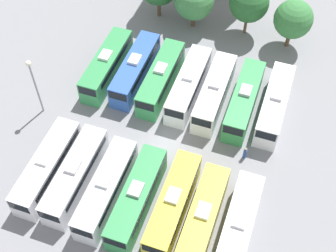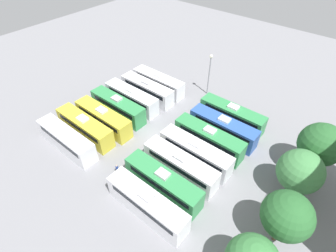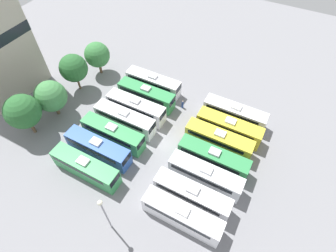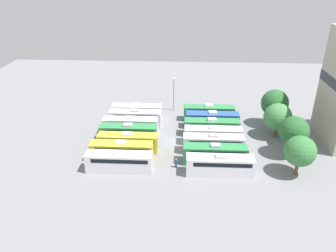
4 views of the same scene
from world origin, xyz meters
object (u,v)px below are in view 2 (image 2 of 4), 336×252
bus_9 (209,139)px  tree_0 (321,144)px  bus_1 (147,90)px  bus_3 (118,106)px  tree_2 (287,216)px  light_pole (210,68)px  tree_1 (300,171)px  bus_2 (132,98)px  bus_5 (85,127)px  bus_13 (147,204)px  bus_8 (223,128)px  bus_11 (180,165)px  worker_person (117,170)px  bus_10 (196,152)px  bus_6 (67,139)px  bus_7 (232,115)px  bus_12 (163,182)px  bus_4 (103,118)px  bus_0 (158,82)px

bus_9 → tree_0: tree_0 is taller
bus_1 → bus_3: bearing=-3.0°
bus_9 → tree_2: 14.98m
light_pole → tree_1: 22.90m
bus_2 → bus_5: bearing=-0.0°
bus_3 → bus_2: bearing=-178.9°
bus_13 → bus_3: bearing=-122.3°
light_pole → tree_1: bearing=59.4°
bus_8 → bus_11: 9.76m
bus_1 → bus_11: 17.99m
worker_person → light_pole: 23.53m
bus_10 → bus_13: size_ratio=1.00×
tree_0 → bus_6: bearing=-57.5°
bus_13 → worker_person: (-1.59, -6.87, -0.95)m
worker_person → bus_13: bearing=76.9°
bus_3 → bus_5: (6.51, -0.07, 0.00)m
bus_7 → light_pole: (-4.71, -7.58, 3.52)m
bus_13 → bus_12: bearing=-171.4°
bus_8 → bus_10: same height
bus_9 → bus_12: size_ratio=1.00×
bus_12 → tree_2: size_ratio=1.44×
bus_9 → bus_10: bearing=0.5°
bus_12 → bus_4: bearing=-102.3°
bus_11 → light_pole: (-17.91, -7.55, 3.52)m
bus_2 → bus_13: bearing=50.4°
bus_5 → bus_13: bearing=77.5°
bus_7 → bus_0: bearing=-89.1°
bus_1 → bus_11: bearing=56.6°
bus_4 → bus_8: bearing=122.8°
bus_1 → bus_5: (13.11, -0.41, 0.00)m
worker_person → bus_5: bearing=-102.1°
bus_13 → worker_person: bearing=-103.1°
bus_2 → light_pole: light_pole is taller
bus_7 → bus_10: bearing=0.8°
bus_13 → bus_2: bearing=-129.6°
bus_8 → tree_1: tree_1 is taller
bus_0 → worker_person: bearing=25.7°
bus_12 → tree_1: bearing=128.6°
bus_0 → light_pole: 9.67m
bus_6 → tree_1: (-12.80, 27.39, 2.41)m
bus_11 → worker_person: size_ratio=6.42×
bus_4 → bus_6: same height
bus_6 → bus_13: bearing=89.2°
bus_8 → tree_0: tree_0 is taller
bus_1 → tree_1: bearing=82.4°
bus_7 → bus_13: same height
bus_9 → worker_person: bus_9 is taller
bus_1 → bus_10: bearing=65.9°
worker_person → bus_11: bearing=129.1°
bus_5 → bus_6: bearing=3.3°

